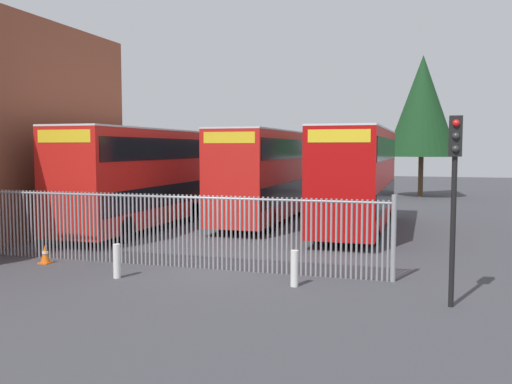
% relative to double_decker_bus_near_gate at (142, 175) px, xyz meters
% --- Properties ---
extents(ground_plane, '(100.00, 100.00, 0.00)m').
position_rel_double_decker_bus_near_gate_xyz_m(ground_plane, '(6.09, 1.36, -2.42)').
color(ground_plane, '#3D3D42').
extents(palisade_fence, '(13.29, 0.14, 2.35)m').
position_rel_double_decker_bus_near_gate_xyz_m(palisade_fence, '(4.61, -6.64, -1.24)').
color(palisade_fence, gray).
rests_on(palisade_fence, ground).
extents(double_decker_bus_near_gate, '(2.54, 10.81, 4.42)m').
position_rel_double_decker_bus_near_gate_xyz_m(double_decker_bus_near_gate, '(0.00, 0.00, 0.00)').
color(double_decker_bus_near_gate, red).
rests_on(double_decker_bus_near_gate, ground).
extents(double_decker_bus_behind_fence_left, '(2.54, 10.81, 4.42)m').
position_rel_double_decker_bus_near_gate_xyz_m(double_decker_bus_behind_fence_left, '(9.12, 2.44, 0.00)').
color(double_decker_bus_behind_fence_left, '#B70C0C').
rests_on(double_decker_bus_behind_fence_left, ground).
extents(double_decker_bus_behind_fence_right, '(2.54, 10.81, 4.42)m').
position_rel_double_decker_bus_near_gate_xyz_m(double_decker_bus_behind_fence_right, '(4.57, 4.08, 0.00)').
color(double_decker_bus_behind_fence_right, red).
rests_on(double_decker_bus_behind_fence_right, ground).
extents(bollard_near_left, '(0.20, 0.20, 0.95)m').
position_rel_double_decker_bus_near_gate_xyz_m(bollard_near_left, '(3.87, -8.46, -1.95)').
color(bollard_near_left, silver).
rests_on(bollard_near_left, ground).
extents(bollard_center_front, '(0.20, 0.20, 0.95)m').
position_rel_double_decker_bus_near_gate_xyz_m(bollard_center_front, '(8.77, -7.93, -1.95)').
color(bollard_center_front, silver).
rests_on(bollard_center_front, ground).
extents(traffic_cone_by_gate, '(0.34, 0.34, 0.59)m').
position_rel_double_decker_bus_near_gate_xyz_m(traffic_cone_by_gate, '(0.69, -7.42, -2.13)').
color(traffic_cone_by_gate, orange).
rests_on(traffic_cone_by_gate, ground).
extents(traffic_light_kerbside, '(0.28, 0.33, 4.30)m').
position_rel_double_decker_bus_near_gate_xyz_m(traffic_light_kerbside, '(12.58, -8.69, 0.56)').
color(traffic_light_kerbside, black).
rests_on(traffic_light_kerbside, ground).
extents(tree_tall_back, '(5.13, 5.13, 10.31)m').
position_rel_double_decker_bus_near_gate_xyz_m(tree_tall_back, '(11.55, 20.69, 4.21)').
color(tree_tall_back, '#4C3823').
rests_on(tree_tall_back, ground).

